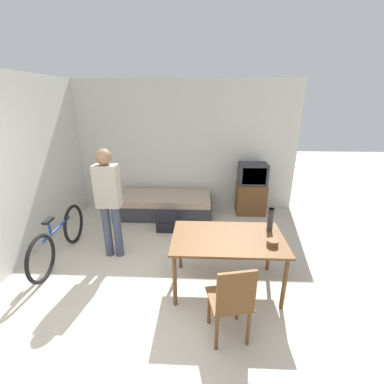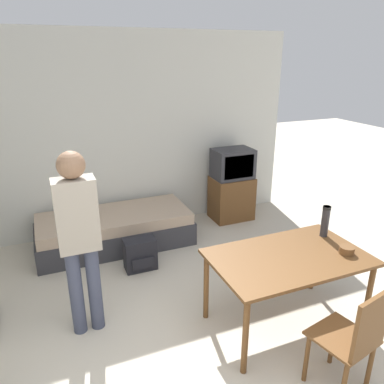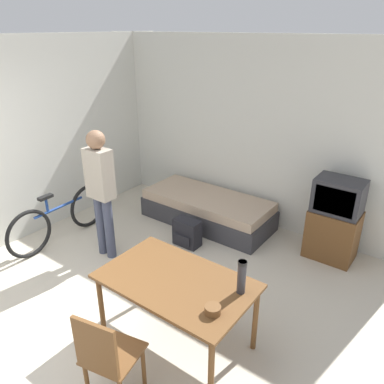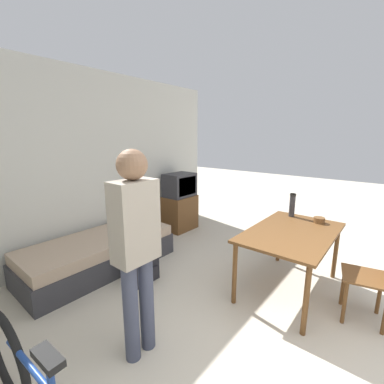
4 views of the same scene
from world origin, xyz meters
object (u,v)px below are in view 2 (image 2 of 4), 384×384
at_px(thermos_flask, 325,220).
at_px(backpack, 140,254).
at_px(tv, 232,186).
at_px(wooden_chair, 354,337).
at_px(person_standing, 79,233).
at_px(daybed, 115,230).
at_px(mate_bowl, 347,250).
at_px(dining_table, 288,263).

xyz_separation_m(thermos_flask, backpack, (-1.52, 1.25, -0.70)).
distance_m(tv, wooden_chair, 3.24).
bearing_deg(person_standing, tv, 35.55).
bearing_deg(person_standing, daybed, 69.66).
distance_m(daybed, mate_bowl, 2.87).
xyz_separation_m(person_standing, backpack, (0.71, 0.81, -0.80)).
bearing_deg(daybed, mate_bowl, -55.04).
height_order(wooden_chair, backpack, wooden_chair).
height_order(tv, mate_bowl, tv).
height_order(dining_table, person_standing, person_standing).
relative_size(daybed, thermos_flask, 6.41).
bearing_deg(daybed, person_standing, -110.34).
bearing_deg(person_standing, dining_table, -20.51).
bearing_deg(backpack, mate_bowl, -47.46).
distance_m(daybed, backpack, 0.73).
distance_m(dining_table, backpack, 1.80).
bearing_deg(wooden_chair, mate_bowl, 51.85).
height_order(dining_table, backpack, dining_table).
bearing_deg(wooden_chair, daybed, 110.26).
distance_m(dining_table, thermos_flask, 0.63).
distance_m(thermos_flask, backpack, 2.09).
bearing_deg(thermos_flask, tv, 85.91).
xyz_separation_m(mate_bowl, backpack, (-1.47, 1.60, -0.57)).
height_order(daybed, tv, tv).
relative_size(wooden_chair, person_standing, 0.54).
bearing_deg(daybed, tv, 5.68).
xyz_separation_m(dining_table, backpack, (-0.97, 1.44, -0.46)).
bearing_deg(tv, dining_table, -106.68).
bearing_deg(mate_bowl, person_standing, 160.09).
bearing_deg(daybed, backpack, -78.38).
bearing_deg(tv, thermos_flask, -94.09).
distance_m(tv, thermos_flask, 2.18).
relative_size(daybed, wooden_chair, 2.17).
relative_size(dining_table, wooden_chair, 1.50).
relative_size(daybed, dining_table, 1.44).
relative_size(wooden_chair, backpack, 2.39).
xyz_separation_m(daybed, backpack, (0.15, -0.71, -0.03)).
bearing_deg(mate_bowl, daybed, 124.96).
distance_m(tv, dining_table, 2.44).
xyz_separation_m(dining_table, mate_bowl, (0.50, -0.16, 0.11)).
distance_m(person_standing, mate_bowl, 2.33).
relative_size(tv, thermos_flask, 3.52).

